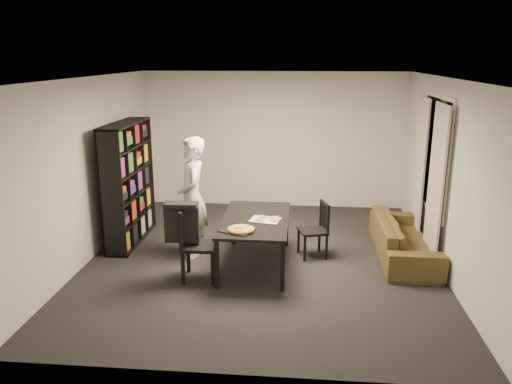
# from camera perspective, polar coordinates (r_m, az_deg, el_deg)

# --- Properties ---
(room) EXTENTS (5.01, 5.51, 2.61)m
(room) POSITION_cam_1_polar(r_m,az_deg,el_deg) (6.98, 0.70, 2.18)
(room) COLOR black
(room) RESTS_ON ground
(window_pane) EXTENTS (0.02, 1.40, 1.60)m
(window_pane) POSITION_cam_1_polar(r_m,az_deg,el_deg) (7.75, 19.77, 4.12)
(window_pane) COLOR black
(window_pane) RESTS_ON room
(window_frame) EXTENTS (0.03, 1.52, 1.72)m
(window_frame) POSITION_cam_1_polar(r_m,az_deg,el_deg) (7.75, 19.73, 4.13)
(window_frame) COLOR white
(window_frame) RESTS_ON room
(curtain_left) EXTENTS (0.03, 0.70, 2.25)m
(curtain_left) POSITION_cam_1_polar(r_m,az_deg,el_deg) (7.31, 19.85, 0.66)
(curtain_left) COLOR beige
(curtain_left) RESTS_ON room
(curtain_right) EXTENTS (0.03, 0.70, 2.25)m
(curtain_right) POSITION_cam_1_polar(r_m,az_deg,el_deg) (8.29, 18.13, 2.49)
(curtain_right) COLOR beige
(curtain_right) RESTS_ON room
(bookshelf) EXTENTS (0.35, 1.50, 1.90)m
(bookshelf) POSITION_cam_1_polar(r_m,az_deg,el_deg) (8.09, -14.37, 1.00)
(bookshelf) COLOR black
(bookshelf) RESTS_ON room
(dining_table) EXTENTS (0.93, 1.67, 0.69)m
(dining_table) POSITION_cam_1_polar(r_m,az_deg,el_deg) (6.98, -0.08, -3.53)
(dining_table) COLOR black
(dining_table) RESTS_ON room
(chair_left) EXTENTS (0.47, 0.47, 0.98)m
(chair_left) POSITION_cam_1_polar(r_m,az_deg,el_deg) (6.64, -7.28, -5.36)
(chair_left) COLOR black
(chair_left) RESTS_ON room
(chair_right) EXTENTS (0.48, 0.48, 0.83)m
(chair_right) POSITION_cam_1_polar(r_m,az_deg,el_deg) (7.40, 7.10, -3.84)
(chair_right) COLOR black
(chair_right) RESTS_ON room
(draped_jacket) EXTENTS (0.46, 0.21, 0.54)m
(draped_jacket) POSITION_cam_1_polar(r_m,az_deg,el_deg) (6.58, -8.50, -3.29)
(draped_jacket) COLOR black
(draped_jacket) RESTS_ON chair_left
(person) EXTENTS (0.59, 0.74, 1.78)m
(person) POSITION_cam_1_polar(r_m,az_deg,el_deg) (7.31, -7.29, -0.66)
(person) COLOR silver
(person) RESTS_ON room
(baking_tray) EXTENTS (0.50, 0.45, 0.01)m
(baking_tray) POSITION_cam_1_polar(r_m,az_deg,el_deg) (6.49, -2.18, -4.39)
(baking_tray) COLOR black
(baking_tray) RESTS_ON dining_table
(pepperoni_pizza) EXTENTS (0.35, 0.35, 0.03)m
(pepperoni_pizza) POSITION_cam_1_polar(r_m,az_deg,el_deg) (6.47, -1.72, -4.27)
(pepperoni_pizza) COLOR #A57330
(pepperoni_pizza) RESTS_ON dining_table
(kitchen_towel) EXTENTS (0.46, 0.38, 0.01)m
(kitchen_towel) POSITION_cam_1_polar(r_m,az_deg,el_deg) (6.89, 1.07, -3.19)
(kitchen_towel) COLOR white
(kitchen_towel) RESTS_ON dining_table
(pizza_slices) EXTENTS (0.41, 0.36, 0.01)m
(pizza_slices) POSITION_cam_1_polar(r_m,az_deg,el_deg) (6.91, 1.36, -3.06)
(pizza_slices) COLOR gold
(pizza_slices) RESTS_ON dining_table
(sofa) EXTENTS (0.76, 1.95, 0.57)m
(sofa) POSITION_cam_1_polar(r_m,az_deg,el_deg) (7.69, 16.56, -5.11)
(sofa) COLOR #423C1A
(sofa) RESTS_ON room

